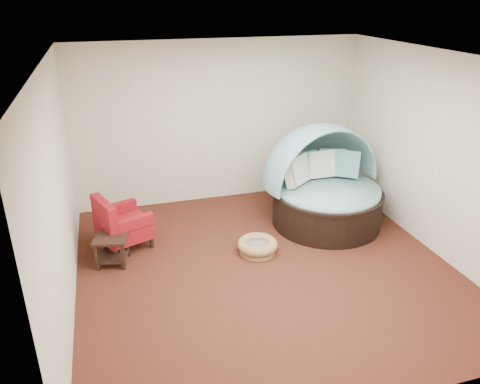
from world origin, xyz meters
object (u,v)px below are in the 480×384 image
object	(u,v)px
canopy_daybed	(325,179)
pet_basket	(257,246)
side_table	(112,246)
red_armchair	(121,224)

from	to	relation	value
canopy_daybed	pet_basket	xyz separation A→B (m)	(-1.34, -0.67, -0.64)
pet_basket	side_table	bearing A→B (deg)	171.63
red_armchair	side_table	size ratio (longest dim) A/B	1.68
side_table	pet_basket	bearing A→B (deg)	-8.37
red_armchair	canopy_daybed	bearing A→B (deg)	-20.89
pet_basket	side_table	distance (m)	2.05
canopy_daybed	red_armchair	xyz separation A→B (m)	(-3.21, 0.05, -0.37)
red_armchair	side_table	world-z (taller)	red_armchair
canopy_daybed	pet_basket	size ratio (longest dim) A/B	2.65
canopy_daybed	side_table	xyz separation A→B (m)	(-3.36, -0.38, -0.47)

